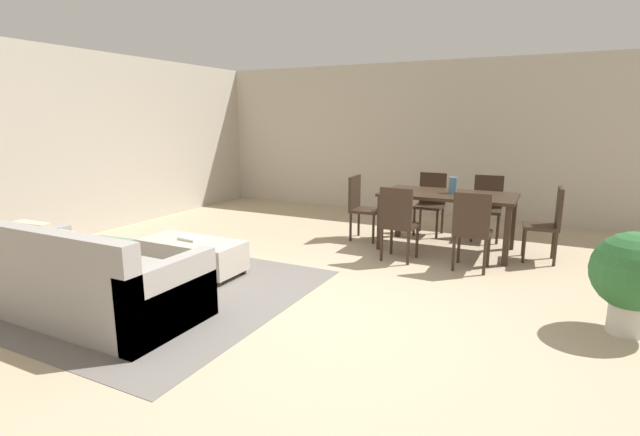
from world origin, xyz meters
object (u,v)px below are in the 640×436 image
at_px(vase_centerpiece, 453,185).
at_px(potted_plant, 633,275).
at_px(dining_table, 448,200).
at_px(dining_chair_far_right, 487,204).
at_px(dining_chair_far_left, 431,200).
at_px(book_on_ottoman, 192,238).
at_px(dining_chair_head_west, 361,204).
at_px(couch, 85,284).
at_px(dining_chair_near_left, 398,220).
at_px(dining_chair_near_right, 472,227).
at_px(ottoman_table, 192,254).
at_px(dining_chair_head_east, 549,220).

distance_m(vase_centerpiece, potted_plant, 2.64).
bearing_deg(dining_table, dining_chair_far_right, 64.31).
xyz_separation_m(dining_chair_far_left, book_on_ottoman, (-1.96, -3.04, -0.12)).
height_order(dining_chair_head_west, potted_plant, dining_chair_head_west).
bearing_deg(couch, dining_chair_far_left, 65.63).
relative_size(dining_table, dining_chair_near_left, 1.84).
xyz_separation_m(dining_table, dining_chair_near_left, (-0.42, -0.81, -0.15)).
xyz_separation_m(dining_chair_near_left, dining_chair_near_right, (0.86, 0.01, 0.00)).
height_order(ottoman_table, dining_chair_head_east, dining_chair_head_east).
distance_m(ottoman_table, dining_chair_far_left, 3.64).
distance_m(dining_chair_near_right, dining_chair_head_west, 1.85).
xyz_separation_m(ottoman_table, potted_plant, (4.21, 0.42, 0.28)).
distance_m(dining_chair_head_east, book_on_ottoman, 4.24).
xyz_separation_m(couch, vase_centerpiece, (2.44, 3.63, 0.58)).
height_order(dining_chair_far_right, vase_centerpiece, vase_centerpiece).
distance_m(dining_chair_near_right, dining_chair_head_east, 1.11).
bearing_deg(potted_plant, dining_chair_near_right, 142.77).
bearing_deg(dining_chair_head_west, vase_centerpiece, 1.67).
height_order(dining_chair_near_right, dining_chair_far_left, same).
height_order(dining_chair_near_left, dining_chair_head_east, same).
bearing_deg(dining_chair_head_east, dining_table, -179.88).
bearing_deg(vase_centerpiece, ottoman_table, -136.04).
relative_size(dining_chair_head_east, book_on_ottoman, 3.54).
distance_m(dining_chair_near_left, dining_chair_head_west, 1.14).
xyz_separation_m(dining_chair_near_right, dining_chair_head_west, (-1.67, 0.79, 0.00)).
bearing_deg(vase_centerpiece, book_on_ottoman, -136.64).
height_order(dining_chair_head_east, dining_chair_head_west, same).
bearing_deg(dining_chair_far_left, dining_chair_near_left, -90.39).
relative_size(dining_table, dining_chair_head_west, 1.84).
distance_m(dining_table, dining_chair_far_right, 0.93).
height_order(ottoman_table, dining_chair_near_right, dining_chair_near_right).
relative_size(dining_chair_head_east, vase_centerpiece, 4.33).
xyz_separation_m(dining_chair_head_east, vase_centerpiece, (-1.17, 0.03, 0.35)).
xyz_separation_m(couch, dining_table, (2.40, 3.60, 0.38)).
height_order(dining_chair_far_right, book_on_ottoman, dining_chair_far_right).
bearing_deg(dining_chair_near_left, dining_chair_far_left, 89.61).
distance_m(ottoman_table, potted_plant, 4.24).
relative_size(ottoman_table, dining_chair_head_east, 1.30).
height_order(dining_table, dining_chair_head_east, dining_chair_head_east).
bearing_deg(dining_chair_head_east, ottoman_table, -147.34).
bearing_deg(dining_chair_near_right, dining_chair_near_left, -179.16).
xyz_separation_m(couch, book_on_ottoman, (0.03, 1.35, 0.11)).
relative_size(ottoman_table, dining_chair_head_west, 1.30).
bearing_deg(dining_chair_far_right, dining_chair_near_right, -88.40).
height_order(ottoman_table, dining_chair_far_right, dining_chair_far_right).
relative_size(dining_chair_far_right, potted_plant, 1.08).
distance_m(dining_table, dining_chair_head_east, 1.22).
relative_size(couch, dining_chair_near_right, 2.23).
xyz_separation_m(couch, ottoman_table, (0.04, 1.31, -0.07)).
bearing_deg(dining_table, book_on_ottoman, -136.47).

